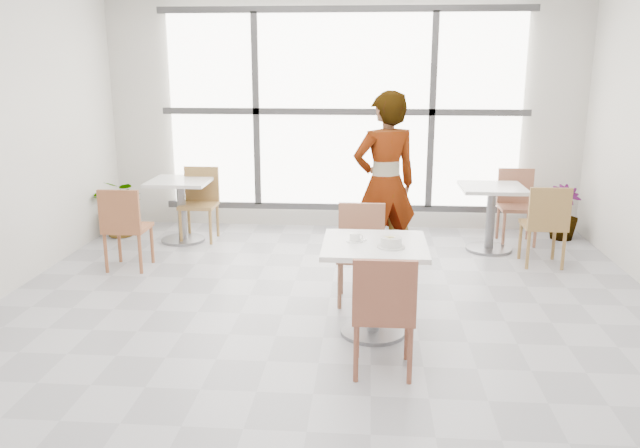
# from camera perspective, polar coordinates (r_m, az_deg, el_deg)

# --- Properties ---
(floor) EXTENTS (7.00, 7.00, 0.00)m
(floor) POSITION_cam_1_polar(r_m,az_deg,el_deg) (5.05, 0.27, -10.21)
(floor) COLOR #9E9EA5
(floor) RESTS_ON ground
(wall_back) EXTENTS (6.00, 0.00, 6.00)m
(wall_back) POSITION_cam_1_polar(r_m,az_deg,el_deg) (8.11, 2.13, 10.14)
(wall_back) COLOR silver
(wall_back) RESTS_ON ground
(wall_front) EXTENTS (6.00, 0.00, 6.00)m
(wall_front) POSITION_cam_1_polar(r_m,az_deg,el_deg) (1.28, -11.63, -14.02)
(wall_front) COLOR silver
(wall_front) RESTS_ON ground
(window) EXTENTS (4.60, 0.07, 2.52)m
(window) POSITION_cam_1_polar(r_m,az_deg,el_deg) (8.04, 2.11, 10.11)
(window) COLOR white
(window) RESTS_ON ground
(main_table) EXTENTS (0.80, 0.80, 0.75)m
(main_table) POSITION_cam_1_polar(r_m,az_deg,el_deg) (4.95, 4.91, -4.24)
(main_table) COLOR white
(main_table) RESTS_ON ground
(chair_near) EXTENTS (0.42, 0.42, 0.87)m
(chair_near) POSITION_cam_1_polar(r_m,az_deg,el_deg) (4.30, 5.77, -7.53)
(chair_near) COLOR brown
(chair_near) RESTS_ON ground
(chair_far) EXTENTS (0.42, 0.42, 0.87)m
(chair_far) POSITION_cam_1_polar(r_m,az_deg,el_deg) (5.69, 3.73, -1.98)
(chair_far) COLOR #9A6248
(chair_far) RESTS_ON ground
(oatmeal_bowl) EXTENTS (0.21, 0.21, 0.09)m
(oatmeal_bowl) POSITION_cam_1_polar(r_m,az_deg,el_deg) (4.77, 6.44, -1.62)
(oatmeal_bowl) COLOR silver
(oatmeal_bowl) RESTS_ON main_table
(coffee_cup) EXTENTS (0.16, 0.13, 0.07)m
(coffee_cup) POSITION_cam_1_polar(r_m,az_deg,el_deg) (4.90, 3.18, -1.25)
(coffee_cup) COLOR white
(coffee_cup) RESTS_ON main_table
(person) EXTENTS (0.79, 0.66, 1.84)m
(person) POSITION_cam_1_polar(r_m,az_deg,el_deg) (6.30, 5.87, 3.53)
(person) COLOR black
(person) RESTS_ON ground
(bg_table_left) EXTENTS (0.70, 0.70, 0.75)m
(bg_table_left) POSITION_cam_1_polar(r_m,az_deg,el_deg) (7.72, -12.42, 2.00)
(bg_table_left) COLOR silver
(bg_table_left) RESTS_ON ground
(bg_table_right) EXTENTS (0.70, 0.70, 0.75)m
(bg_table_right) POSITION_cam_1_polar(r_m,az_deg,el_deg) (7.42, 15.18, 1.33)
(bg_table_right) COLOR silver
(bg_table_right) RESTS_ON ground
(bg_chair_left_near) EXTENTS (0.42, 0.42, 0.87)m
(bg_chair_left_near) POSITION_cam_1_polar(r_m,az_deg,el_deg) (6.76, -17.24, 0.05)
(bg_chair_left_near) COLOR #955634
(bg_chair_left_near) RESTS_ON ground
(bg_chair_left_far) EXTENTS (0.42, 0.42, 0.87)m
(bg_chair_left_far) POSITION_cam_1_polar(r_m,az_deg,el_deg) (7.80, -10.77, 2.30)
(bg_chair_left_far) COLOR olive
(bg_chair_left_far) RESTS_ON ground
(bg_chair_right_near) EXTENTS (0.42, 0.42, 0.87)m
(bg_chair_right_near) POSITION_cam_1_polar(r_m,az_deg,el_deg) (6.98, 19.70, 0.28)
(bg_chair_right_near) COLOR olive
(bg_chair_right_near) RESTS_ON ground
(bg_chair_right_far) EXTENTS (0.42, 0.42, 0.87)m
(bg_chair_right_far) POSITION_cam_1_polar(r_m,az_deg,el_deg) (7.88, 17.30, 2.03)
(bg_chair_right_far) COLOR #9C6249
(bg_chair_right_far) RESTS_ON ground
(plant_left) EXTENTS (0.73, 0.66, 0.72)m
(plant_left) POSITION_cam_1_polar(r_m,az_deg,el_deg) (8.17, -17.44, 1.43)
(plant_left) COLOR #58803A
(plant_left) RESTS_ON ground
(plant_right) EXTENTS (0.43, 0.43, 0.66)m
(plant_right) POSITION_cam_1_polar(r_m,az_deg,el_deg) (8.22, 21.10, 0.97)
(plant_right) COLOR #427339
(plant_right) RESTS_ON ground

